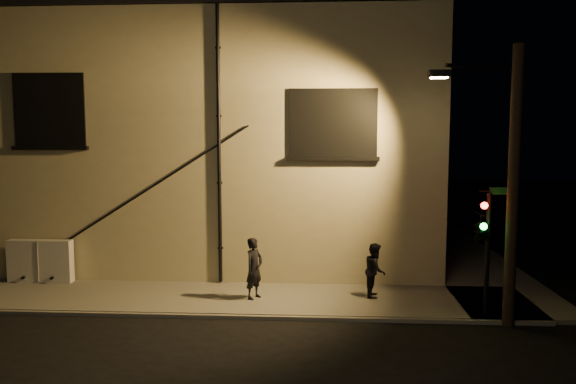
# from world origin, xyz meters

# --- Properties ---
(ground) EXTENTS (90.00, 90.00, 0.00)m
(ground) POSITION_xyz_m (0.00, 0.00, 0.00)
(ground) COLOR black
(sidewalk) EXTENTS (21.00, 16.00, 0.12)m
(sidewalk) POSITION_xyz_m (1.22, 4.39, 0.06)
(sidewalk) COLOR #5F5E56
(sidewalk) RESTS_ON ground
(building) EXTENTS (16.20, 12.23, 8.80)m
(building) POSITION_xyz_m (-3.00, 8.99, 4.40)
(building) COLOR tan
(building) RESTS_ON ground
(utility_cabinet) EXTENTS (1.99, 0.33, 1.31)m
(utility_cabinet) POSITION_xyz_m (-7.36, 2.70, 0.77)
(utility_cabinet) COLOR beige
(utility_cabinet) RESTS_ON sidewalk
(pedestrian_a) EXTENTS (0.67, 0.74, 1.69)m
(pedestrian_a) POSITION_xyz_m (-0.57, 1.38, 0.97)
(pedestrian_a) COLOR black
(pedestrian_a) RESTS_ON sidewalk
(pedestrian_b) EXTENTS (0.67, 0.81, 1.52)m
(pedestrian_b) POSITION_xyz_m (2.79, 1.75, 0.88)
(pedestrian_b) COLOR black
(pedestrian_b) RESTS_ON sidewalk
(traffic_signal) EXTENTS (1.12, 1.86, 3.23)m
(traffic_signal) POSITION_xyz_m (5.24, 0.26, 2.29)
(traffic_signal) COLOR black
(traffic_signal) RESTS_ON sidewalk
(streetlamp_pole) EXTENTS (2.02, 1.38, 6.76)m
(streetlamp_pole) POSITION_xyz_m (5.74, -0.04, 3.62)
(streetlamp_pole) COLOR black
(streetlamp_pole) RESTS_ON ground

